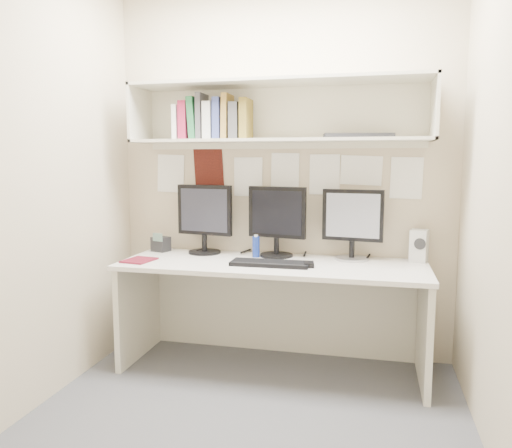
% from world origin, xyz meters
% --- Properties ---
extents(floor, '(2.40, 2.00, 0.01)m').
position_xyz_m(floor, '(0.00, 0.00, 0.00)').
color(floor, '#4A4A4F').
rests_on(floor, ground).
extents(wall_back, '(2.40, 0.02, 2.60)m').
position_xyz_m(wall_back, '(0.00, 1.00, 1.30)').
color(wall_back, '#BDAD90').
rests_on(wall_back, ground).
extents(wall_front, '(2.40, 0.02, 2.60)m').
position_xyz_m(wall_front, '(0.00, -1.00, 1.30)').
color(wall_front, '#BDAD90').
rests_on(wall_front, ground).
extents(wall_left, '(0.02, 2.00, 2.60)m').
position_xyz_m(wall_left, '(-1.20, 0.00, 1.30)').
color(wall_left, '#BDAD90').
rests_on(wall_left, ground).
extents(wall_right, '(0.02, 2.00, 2.60)m').
position_xyz_m(wall_right, '(1.20, 0.00, 1.30)').
color(wall_right, '#BDAD90').
rests_on(wall_right, ground).
extents(desk, '(2.00, 0.70, 0.73)m').
position_xyz_m(desk, '(0.00, 0.65, 0.37)').
color(desk, silver).
rests_on(desk, floor).
extents(overhead_hutch, '(2.00, 0.38, 0.40)m').
position_xyz_m(overhead_hutch, '(0.00, 0.86, 1.72)').
color(overhead_hutch, beige).
rests_on(overhead_hutch, wall_back).
extents(pinned_papers, '(1.92, 0.01, 0.48)m').
position_xyz_m(pinned_papers, '(0.00, 0.99, 1.25)').
color(pinned_papers, white).
rests_on(pinned_papers, wall_back).
extents(monitor_left, '(0.42, 0.23, 0.49)m').
position_xyz_m(monitor_left, '(-0.54, 0.87, 1.00)').
color(monitor_left, black).
rests_on(monitor_left, desk).
extents(monitor_center, '(0.42, 0.23, 0.49)m').
position_xyz_m(monitor_center, '(-0.01, 0.87, 0.99)').
color(monitor_center, black).
rests_on(monitor_center, desk).
extents(monitor_right, '(0.41, 0.22, 0.47)m').
position_xyz_m(monitor_right, '(0.50, 0.87, 0.99)').
color(monitor_right, '#A5A5AA').
rests_on(monitor_right, desk).
extents(keyboard, '(0.50, 0.18, 0.02)m').
position_xyz_m(keyboard, '(0.00, 0.56, 0.74)').
color(keyboard, black).
rests_on(keyboard, desk).
extents(mouse, '(0.08, 0.11, 0.03)m').
position_xyz_m(mouse, '(0.25, 0.57, 0.74)').
color(mouse, black).
rests_on(mouse, desk).
extents(speaker, '(0.13, 0.14, 0.21)m').
position_xyz_m(speaker, '(0.94, 0.90, 0.84)').
color(speaker, '#BABAB6').
rests_on(speaker, desk).
extents(blue_bottle, '(0.05, 0.05, 0.16)m').
position_xyz_m(blue_bottle, '(-0.15, 0.80, 0.80)').
color(blue_bottle, navy).
rests_on(blue_bottle, desk).
extents(maroon_notebook, '(0.20, 0.23, 0.01)m').
position_xyz_m(maroon_notebook, '(-0.88, 0.49, 0.74)').
color(maroon_notebook, maroon).
rests_on(maroon_notebook, desk).
extents(desk_phone, '(0.14, 0.14, 0.14)m').
position_xyz_m(desk_phone, '(-0.88, 0.86, 0.79)').
color(desk_phone, black).
rests_on(desk_phone, desk).
extents(book_stack, '(0.53, 0.19, 0.31)m').
position_xyz_m(book_stack, '(-0.45, 0.81, 1.68)').
color(book_stack, white).
rests_on(book_stack, overhead_hutch).
extents(hutch_tray, '(0.47, 0.24, 0.03)m').
position_xyz_m(hutch_tray, '(0.53, 0.84, 1.56)').
color(hutch_tray, black).
rests_on(hutch_tray, overhead_hutch).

